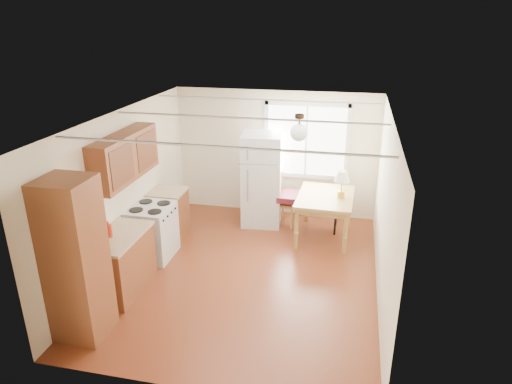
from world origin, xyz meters
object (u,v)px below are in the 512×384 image
(bench, at_px, (304,198))
(chair, at_px, (283,196))
(refrigerator, at_px, (262,179))
(dining_table, at_px, (325,201))

(bench, height_order, chair, chair)
(refrigerator, xyz_separation_m, chair, (0.42, 0.00, -0.31))
(refrigerator, bearing_deg, chair, -5.69)
(refrigerator, bearing_deg, bench, -10.45)
(bench, bearing_deg, refrigerator, 175.49)
(bench, xyz_separation_m, chair, (-0.41, 0.07, -0.02))
(dining_table, relative_size, chair, 1.31)
(dining_table, distance_m, chair, 0.92)
(refrigerator, bearing_deg, dining_table, -23.24)
(bench, bearing_deg, chair, 170.73)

